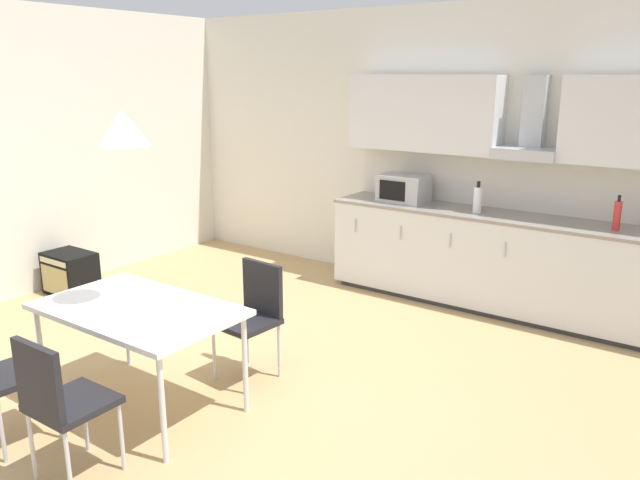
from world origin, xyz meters
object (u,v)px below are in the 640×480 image
Objects in this scene: chair_far_right at (253,309)px; microwave at (404,188)px; guitar_amp at (70,273)px; dining_table at (138,313)px; bottle_white at (478,199)px; chair_near_right at (58,396)px; pendant_lamp at (123,128)px; bottle_red at (617,215)px.

microwave is at bearing 91.09° from chair_far_right.
chair_far_right reaches higher than guitar_amp.
microwave is 3.55m from guitar_amp.
bottle_white is at bearing 71.01° from dining_table.
chair_far_right is at bearing 68.61° from dining_table.
microwave reaches higher than chair_near_right.
chair_far_right is (0.31, 0.79, -0.15)m from dining_table.
pendant_lamp is at bearing 180.00° from dining_table.
guitar_amp is at bearing -149.33° from bottle_white.
bottle_red is at bearing 50.16° from chair_far_right.
bottle_white is 0.58× the size of guitar_amp.
dining_table is at bearing -108.99° from bottle_white.
microwave is 3.31m from pendant_lamp.
chair_near_right and chair_far_right have the same top height.
bottle_red reaches higher than chair_near_right.
pendant_lamp is at bearing 111.02° from chair_near_right.
chair_near_right is 2.72× the size of pendant_lamp.
guitar_amp is (-2.70, -2.14, -0.86)m from microwave.
chair_far_right is 2.78m from guitar_amp.
microwave is 1.60× the size of bottle_red.
bottle_white reaches higher than chair_far_right.
pendant_lamp reaches higher than guitar_amp.
chair_near_right is 1.59m from chair_far_right.
bottle_white reaches higher than chair_near_right.
chair_near_right is at bearing -116.65° from bottle_red.
guitar_amp is 3.14m from pendant_lamp.
bottle_red is at bearing 54.11° from dining_table.
bottle_white is (-1.22, -0.03, 0.00)m from bottle_red.
chair_far_right is (-0.77, -2.35, -0.53)m from bottle_white.
chair_far_right is at bearing 89.79° from chair_near_right.
microwave is 4.03m from chair_near_right.
chair_near_right is (0.04, -3.99, -0.54)m from microwave.
microwave reaches higher than chair_far_right.
bottle_white is 4.18m from guitar_amp.
bottle_white is 3.43m from pendant_lamp.
chair_far_right is (-1.99, -2.38, -0.53)m from bottle_red.
bottle_red is at bearing 24.10° from guitar_amp.
bottle_white is (0.82, -0.05, -0.01)m from microwave.
bottle_white is 0.22× the size of dining_table.
microwave is 3.23m from dining_table.
guitar_amp is at bearing -155.90° from bottle_red.
bottle_white is at bearing 71.01° from pendant_lamp.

